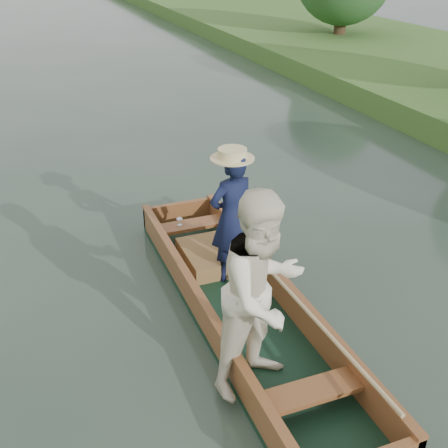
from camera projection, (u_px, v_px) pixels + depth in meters
name	position (u px, v px, depth m)	size (l,w,h in m)	color
ground	(243.00, 318.00, 6.57)	(120.00, 120.00, 0.00)	#283D30
trees_far	(70.00, 1.00, 13.91)	(22.96, 12.62, 4.42)	#47331E
punt	(248.00, 281.00, 5.89)	(1.43, 5.00, 2.12)	black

